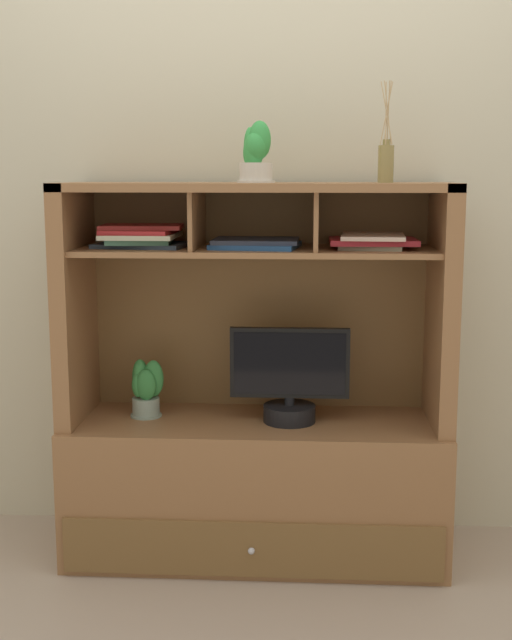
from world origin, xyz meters
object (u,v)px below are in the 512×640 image
Objects in this scene: potted_orchid at (146,390)px; potted_succulent at (256,155)px; magazine_stack_left at (141,236)px; magazine_stack_right at (256,243)px; media_console at (256,441)px; magazine_stack_centre at (372,241)px; tv_monitor at (290,382)px; diffuser_bottle at (386,162)px.

potted_succulent is at bearing -3.25° from potted_orchid.
potted_succulent is at bearing -2.73° from magazine_stack_left.
magazine_stack_right is 1.53× the size of potted_succulent.
magazine_stack_right is (0.00, -0.01, 0.74)m from media_console.
potted_succulent is (-0.41, -0.00, 0.30)m from magazine_stack_centre.
potted_orchid is at bearing 178.53° from magazine_stack_centre.
media_console is 6.44× the size of potted_orchid.
tv_monitor is 1.25× the size of magazine_stack_left.
tv_monitor is 2.01× the size of potted_orchid.
tv_monitor is 0.85m from diffuser_bottle.
tv_monitor is 0.82m from potted_succulent.
magazine_stack_right reaches higher than potted_orchid.
potted_orchid is 0.71× the size of magazine_stack_centre.
magazine_stack_centre is at bearing -0.19° from magazine_stack_right.
tv_monitor is 1.32× the size of magazine_stack_right.
diffuser_bottle reaches higher than potted_orchid.
potted_orchid is at bearing 176.75° from potted_succulent.
diffuser_bottle is at bearing -2.44° from magazine_stack_left.
magazine_stack_left reaches higher than magazine_stack_centre.
tv_monitor is 0.54m from potted_orchid.
magazine_stack_right is 0.31m from potted_succulent.
potted_orchid is 0.57m from magazine_stack_left.
media_console is at bearing 178.22° from magazine_stack_centre.
magazine_stack_right is at bearing 170.68° from tv_monitor.
diffuser_bottle is (0.86, -0.04, 0.26)m from magazine_stack_left.
diffuser_bottle is at bearing -0.08° from tv_monitor.
diffuser_bottle is at bearing -26.75° from magazine_stack_centre.
magazine_stack_left is 0.42m from magazine_stack_right.
potted_orchid is 0.68m from magazine_stack_right.
media_console is 3.21× the size of tv_monitor.
potted_orchid is 0.66× the size of magazine_stack_right.
magazine_stack_left is at bearing 177.56° from diffuser_bottle.
magazine_stack_centre is (0.83, -0.02, -0.01)m from magazine_stack_left.
tv_monitor reaches higher than potted_orchid.
magazine_stack_centre is (0.41, -0.01, 0.75)m from media_console.
magazine_stack_centre is at bearing -1.47° from potted_orchid.
magazine_stack_centre reaches higher than magazine_stack_right.
magazine_stack_centre is 1.43× the size of potted_succulent.
diffuser_bottle reaches higher than potted_succulent.
magazine_stack_left is at bearing 177.76° from magazine_stack_right.
media_console reaches higher than tv_monitor.
media_console is 0.85m from magazine_stack_centre.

